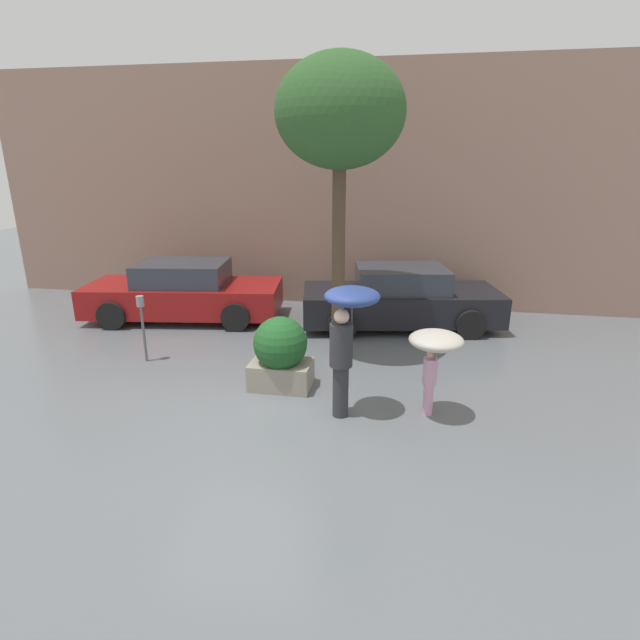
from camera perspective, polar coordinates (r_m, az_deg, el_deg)
ground_plane at (r=7.88m, az=-8.62°, el=-10.48°), size 40.00×40.00×0.00m
building_facade at (r=13.27m, az=-0.01°, el=14.78°), size 18.00×0.30×6.00m
planter_box at (r=8.41m, az=-4.53°, el=-3.76°), size 1.03×0.91×1.25m
person_adult at (r=7.19m, az=3.12°, el=-0.56°), size 0.80×0.80×2.00m
person_child at (r=7.42m, az=13.00°, el=-3.06°), size 0.79×0.79×1.36m
parked_car_near at (r=11.68m, az=9.18°, el=2.38°), size 4.72×2.64×1.39m
parked_car_far at (r=12.54m, az=-15.26°, el=3.05°), size 4.80×2.51×1.39m
street_tree at (r=9.39m, az=2.30°, el=22.34°), size 2.29×2.29×5.48m
parking_meter at (r=9.95m, az=-19.72°, el=0.55°), size 0.14×0.14×1.30m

